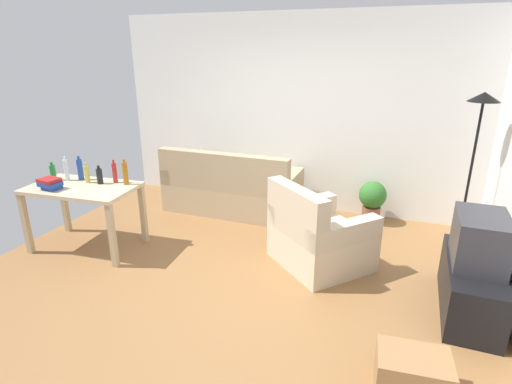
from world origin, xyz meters
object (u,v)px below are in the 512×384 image
(torchiere_lamp, at_px, (478,131))
(book_stack, at_px, (50,184))
(bottle_dark, at_px, (100,176))
(armchair, at_px, (317,237))
(couch, at_px, (231,191))
(potted_plant, at_px, (372,199))
(desk, at_px, (83,195))
(bottle_squat, at_px, (87,174))
(tv_stand, at_px, (470,287))
(bottle_amber, at_px, (125,173))
(bottle_clear, at_px, (66,170))
(bottle_blue, at_px, (80,169))
(storage_box, at_px, (412,374))
(bottle_red, at_px, (115,173))
(tv, at_px, (480,240))
(bottle_green, at_px, (53,172))

(torchiere_lamp, bearing_deg, book_stack, -159.06)
(bottle_dark, bearing_deg, armchair, 9.59)
(couch, relative_size, potted_plant, 3.28)
(desk, bearing_deg, bottle_squat, 95.76)
(tv_stand, relative_size, desk, 0.88)
(potted_plant, xyz_separation_m, bottle_amber, (-2.59, -1.71, 0.56))
(couch, height_order, desk, couch)
(desk, relative_size, potted_plant, 2.20)
(bottle_clear, bearing_deg, armchair, 8.88)
(tv_stand, height_order, desk, desk)
(bottle_blue, xyz_separation_m, bottle_amber, (0.61, 0.04, 0.01))
(storage_box, xyz_separation_m, bottle_red, (-3.33, 1.18, 0.73))
(book_stack, bearing_deg, torchiere_lamp, 20.94)
(torchiere_lamp, distance_m, desk, 4.36)
(tv, height_order, desk, tv)
(armchair, bearing_deg, bottle_red, 48.62)
(bottle_amber, bearing_deg, book_stack, -146.05)
(couch, distance_m, torchiere_lamp, 3.16)
(bottle_green, distance_m, bottle_red, 0.76)
(bottle_blue, distance_m, bottle_dark, 0.32)
(armchair, bearing_deg, torchiere_lamp, -108.47)
(bottle_amber, xyz_separation_m, book_stack, (-0.66, -0.44, -0.07))
(potted_plant, bearing_deg, tv_stand, -59.12)
(torchiere_lamp, bearing_deg, potted_plant, 153.29)
(armchair, height_order, bottle_red, bottle_red)
(bottle_green, bearing_deg, couch, 45.22)
(couch, relative_size, bottle_red, 6.90)
(bottle_green, distance_m, bottle_dark, 0.61)
(tv, relative_size, bottle_clear, 2.08)
(bottle_blue, bearing_deg, bottle_green, -154.87)
(couch, distance_m, tv, 3.30)
(couch, height_order, bottle_red, bottle_red)
(bottle_dark, bearing_deg, tv_stand, 1.16)
(desk, distance_m, bottle_dark, 0.29)
(bottle_dark, bearing_deg, bottle_amber, 16.83)
(torchiere_lamp, distance_m, bottle_green, 4.75)
(desk, distance_m, storage_box, 3.75)
(bottle_green, distance_m, bottle_squat, 0.45)
(bottle_clear, distance_m, bottle_red, 0.60)
(bottle_blue, xyz_separation_m, bottle_squat, (0.16, -0.06, -0.03))
(bottle_clear, xyz_separation_m, bottle_squat, (0.28, 0.02, -0.03))
(tv_stand, height_order, potted_plant, potted_plant)
(bottle_clear, bearing_deg, book_stack, -76.38)
(torchiere_lamp, relative_size, bottle_blue, 6.34)
(couch, relative_size, bottle_dark, 8.73)
(armchair, relative_size, bottle_squat, 5.23)
(tv, distance_m, bottle_amber, 3.63)
(tv, distance_m, bottle_blue, 4.24)
(tv, distance_m, bottle_red, 3.78)
(bottle_amber, height_order, book_stack, bottle_amber)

